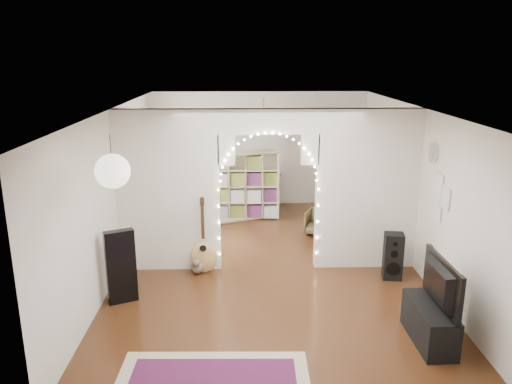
{
  "coord_description": "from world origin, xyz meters",
  "views": [
    {
      "loc": [
        -0.42,
        -7.96,
        3.53
      ],
      "look_at": [
        -0.19,
        0.3,
        1.24
      ],
      "focal_mm": 35.0,
      "sensor_mm": 36.0,
      "label": 1
    }
  ],
  "objects_px": {
    "dining_chair_left": "(201,215)",
    "dining_table": "(254,180)",
    "media_console": "(429,324)",
    "bookcase": "(246,185)",
    "acoustic_guitar": "(203,246)",
    "dining_chair_right": "(319,222)",
    "floor_speaker": "(393,256)"
  },
  "relations": [
    {
      "from": "floor_speaker",
      "to": "dining_chair_right",
      "type": "height_order",
      "value": "floor_speaker"
    },
    {
      "from": "dining_table",
      "to": "dining_chair_left",
      "type": "bearing_deg",
      "value": -119.01
    },
    {
      "from": "bookcase",
      "to": "dining_chair_left",
      "type": "xyz_separation_m",
      "value": [
        -0.95,
        -0.57,
        -0.5
      ]
    },
    {
      "from": "media_console",
      "to": "floor_speaker",
      "type": "bearing_deg",
      "value": 86.93
    },
    {
      "from": "bookcase",
      "to": "dining_chair_left",
      "type": "height_order",
      "value": "bookcase"
    },
    {
      "from": "acoustic_guitar",
      "to": "dining_chair_right",
      "type": "xyz_separation_m",
      "value": [
        2.21,
        1.83,
        -0.24
      ]
    },
    {
      "from": "acoustic_guitar",
      "to": "dining_chair_left",
      "type": "height_order",
      "value": "acoustic_guitar"
    },
    {
      "from": "media_console",
      "to": "dining_table",
      "type": "distance_m",
      "value": 6.2
    },
    {
      "from": "acoustic_guitar",
      "to": "media_console",
      "type": "xyz_separation_m",
      "value": [
        3.01,
        -2.15,
        -0.24
      ]
    },
    {
      "from": "acoustic_guitar",
      "to": "dining_chair_left",
      "type": "relative_size",
      "value": 2.04
    },
    {
      "from": "floor_speaker",
      "to": "bookcase",
      "type": "relative_size",
      "value": 0.51
    },
    {
      "from": "media_console",
      "to": "dining_chair_left",
      "type": "relative_size",
      "value": 1.83
    },
    {
      "from": "dining_chair_right",
      "to": "media_console",
      "type": "bearing_deg",
      "value": -55.47
    },
    {
      "from": "acoustic_guitar",
      "to": "dining_table",
      "type": "bearing_deg",
      "value": 62.23
    },
    {
      "from": "bookcase",
      "to": "dining_table",
      "type": "xyz_separation_m",
      "value": [
        0.19,
        0.78,
        -0.06
      ]
    },
    {
      "from": "floor_speaker",
      "to": "dining_table",
      "type": "xyz_separation_m",
      "value": [
        -2.16,
        3.96,
        0.3
      ]
    },
    {
      "from": "dining_table",
      "to": "dining_chair_left",
      "type": "height_order",
      "value": "dining_table"
    },
    {
      "from": "floor_speaker",
      "to": "acoustic_guitar",
      "type": "bearing_deg",
      "value": -176.99
    },
    {
      "from": "dining_chair_left",
      "to": "dining_chair_right",
      "type": "height_order",
      "value": "dining_chair_left"
    },
    {
      "from": "dining_chair_left",
      "to": "dining_table",
      "type": "bearing_deg",
      "value": 54.4
    },
    {
      "from": "media_console",
      "to": "dining_chair_left",
      "type": "xyz_separation_m",
      "value": [
        -3.23,
        4.48,
        -0.0
      ]
    },
    {
      "from": "media_console",
      "to": "bookcase",
      "type": "height_order",
      "value": "bookcase"
    },
    {
      "from": "floor_speaker",
      "to": "dining_table",
      "type": "height_order",
      "value": "floor_speaker"
    },
    {
      "from": "bookcase",
      "to": "dining_chair_right",
      "type": "xyz_separation_m",
      "value": [
        1.48,
        -1.06,
        -0.5
      ]
    },
    {
      "from": "bookcase",
      "to": "acoustic_guitar",
      "type": "bearing_deg",
      "value": -126.26
    },
    {
      "from": "acoustic_guitar",
      "to": "bookcase",
      "type": "bearing_deg",
      "value": 62.21
    },
    {
      "from": "acoustic_guitar",
      "to": "bookcase",
      "type": "xyz_separation_m",
      "value": [
        0.72,
        2.89,
        0.26
      ]
    },
    {
      "from": "media_console",
      "to": "dining_chair_right",
      "type": "bearing_deg",
      "value": 100.57
    },
    {
      "from": "media_console",
      "to": "dining_chair_right",
      "type": "relative_size",
      "value": 1.88
    },
    {
      "from": "media_console",
      "to": "dining_chair_right",
      "type": "height_order",
      "value": "media_console"
    },
    {
      "from": "floor_speaker",
      "to": "dining_chair_left",
      "type": "bearing_deg",
      "value": 150.07
    },
    {
      "from": "bookcase",
      "to": "dining_chair_right",
      "type": "height_order",
      "value": "bookcase"
    }
  ]
}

